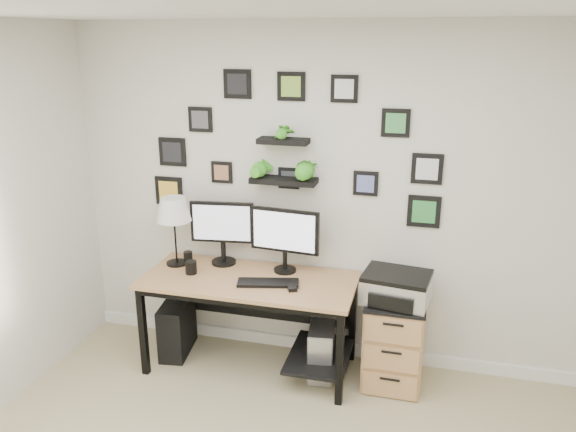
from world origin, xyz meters
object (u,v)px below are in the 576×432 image
(mug, at_px, (191,267))
(file_cabinet, at_px, (394,340))
(monitor_left, at_px, (222,228))
(pc_tower_grey, at_px, (322,349))
(table_lamp, at_px, (174,211))
(desk, at_px, (255,292))
(pc_tower_black, at_px, (177,327))
(monitor_right, at_px, (285,235))
(printer, at_px, (396,287))

(mug, height_order, file_cabinet, mug)
(monitor_left, xyz_separation_m, file_cabinet, (1.38, -0.13, -0.71))
(pc_tower_grey, bearing_deg, table_lamp, 176.61)
(desk, distance_m, pc_tower_black, 0.80)
(pc_tower_grey, distance_m, file_cabinet, 0.55)
(monitor_left, bearing_deg, monitor_right, -3.35)
(monitor_right, distance_m, table_lamp, 0.88)
(monitor_left, relative_size, file_cabinet, 0.76)
(monitor_left, bearing_deg, mug, -124.14)
(desk, height_order, table_lamp, table_lamp)
(monitor_right, bearing_deg, pc_tower_black, -171.03)
(pc_tower_grey, bearing_deg, printer, 1.24)
(monitor_left, height_order, printer, monitor_left)
(desk, relative_size, mug, 16.09)
(monitor_left, xyz_separation_m, printer, (1.37, -0.16, -0.27))
(table_lamp, distance_m, pc_tower_grey, 1.55)
(pc_tower_grey, bearing_deg, file_cabinet, 4.53)
(mug, bearing_deg, monitor_left, 55.86)
(file_cabinet, bearing_deg, pc_tower_grey, -175.47)
(pc_tower_grey, bearing_deg, monitor_right, 156.45)
(table_lamp, height_order, mug, table_lamp)
(pc_tower_grey, relative_size, printer, 0.86)
(monitor_right, xyz_separation_m, pc_tower_black, (-0.87, -0.14, -0.83))
(table_lamp, relative_size, pc_tower_grey, 1.26)
(monitor_left, distance_m, file_cabinet, 1.56)
(mug, bearing_deg, file_cabinet, 4.32)
(table_lamp, distance_m, pc_tower_black, 0.97)
(printer, bearing_deg, pc_tower_grey, -178.76)
(table_lamp, distance_m, file_cabinet, 1.93)
(pc_tower_black, bearing_deg, table_lamp, 79.23)
(table_lamp, relative_size, printer, 1.09)
(pc_tower_grey, bearing_deg, desk, -178.26)
(pc_tower_black, xyz_separation_m, printer, (1.73, 0.01, 0.56))
(table_lamp, bearing_deg, pc_tower_grey, -3.39)
(pc_tower_grey, xyz_separation_m, file_cabinet, (0.53, 0.04, 0.13))
(mug, distance_m, pc_tower_black, 0.61)
(desk, bearing_deg, printer, 1.49)
(printer, bearing_deg, file_cabinet, 79.15)
(table_lamp, bearing_deg, printer, -1.97)
(pc_tower_grey, bearing_deg, mug, -175.80)
(mug, height_order, pc_tower_black, mug)
(pc_tower_black, bearing_deg, desk, -9.67)
(table_lamp, xyz_separation_m, mug, (0.19, -0.15, -0.39))
(table_lamp, distance_m, printer, 1.78)
(pc_tower_black, relative_size, pc_tower_grey, 1.02)
(table_lamp, bearing_deg, file_cabinet, -0.94)
(mug, xyz_separation_m, file_cabinet, (1.55, 0.12, -0.46))
(monitor_left, distance_m, printer, 1.41)
(monitor_right, bearing_deg, mug, -162.24)
(monitor_left, height_order, pc_tower_black, monitor_left)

